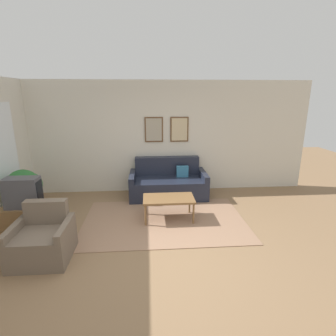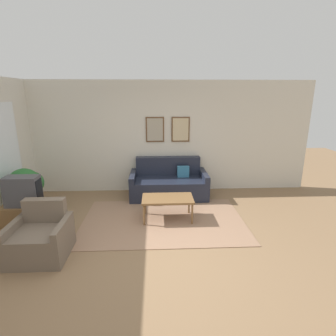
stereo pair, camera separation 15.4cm
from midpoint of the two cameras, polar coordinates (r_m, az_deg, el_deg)
name	(u,v)px [view 2 (the right image)]	position (r m, az deg, el deg)	size (l,w,h in m)	color
ground_plane	(146,253)	(4.26, -3.81, -17.95)	(16.00, 16.00, 0.00)	#846647
area_rug	(163,220)	(5.18, -0.16, -11.35)	(3.09, 1.98, 0.01)	#937056
wall_back	(149,137)	(6.47, -3.56, 6.66)	(8.00, 0.09, 2.70)	beige
couch	(169,184)	(6.28, 0.87, -3.42)	(1.80, 0.90, 0.90)	#1E2333
coffee_table	(168,200)	(5.07, 0.79, -6.90)	(0.98, 0.55, 0.45)	brown
tv_stand	(27,220)	(5.18, -27.56, -9.94)	(0.79, 0.40, 0.55)	brown
tv	(23,191)	(5.00, -28.28, -4.45)	(0.55, 0.28, 0.51)	#424247
armchair	(41,238)	(4.45, -25.05, -13.73)	(0.81, 0.76, 0.81)	#6B5B4C
potted_plant_tall	(25,186)	(5.75, -28.09, -3.56)	(0.60, 0.60, 1.00)	slate
potted_plant_by_window	(32,186)	(6.22, -26.81, -3.43)	(0.48, 0.48, 0.80)	beige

